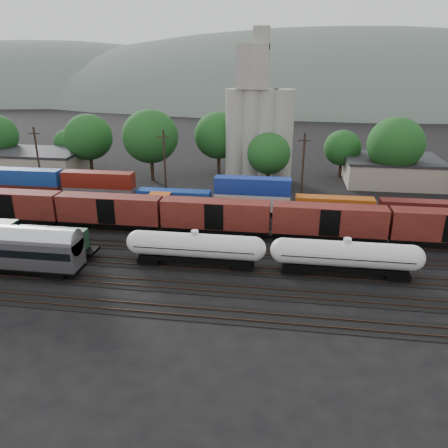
# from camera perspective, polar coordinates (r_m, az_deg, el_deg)

# --- Properties ---
(ground) EXTENTS (600.00, 600.00, 0.00)m
(ground) POSITION_cam_1_polar(r_m,az_deg,el_deg) (57.14, -1.82, -3.44)
(ground) COLOR black
(tracks) EXTENTS (180.00, 33.20, 0.20)m
(tracks) POSITION_cam_1_polar(r_m,az_deg,el_deg) (57.12, -1.82, -3.40)
(tracks) COLOR black
(tracks) RESTS_ON ground
(green_locomotive) EXTENTS (15.27, 2.69, 4.04)m
(green_locomotive) POSITION_cam_1_polar(r_m,az_deg,el_deg) (59.71, -23.91, -1.79)
(green_locomotive) COLOR black
(green_locomotive) RESTS_ON ground
(tank_car_a) EXTENTS (16.76, 3.00, 4.39)m
(tank_car_a) POSITION_cam_1_polar(r_m,az_deg,el_deg) (51.76, -3.79, -2.99)
(tank_car_a) COLOR silver
(tank_car_a) RESTS_ON ground
(tank_car_b) EXTENTS (17.04, 3.05, 4.47)m
(tank_car_b) POSITION_cam_1_polar(r_m,az_deg,el_deg) (51.18, 15.63, -4.00)
(tank_car_b) COLOR silver
(tank_car_b) RESTS_ON ground
(orange_locomotive) EXTENTS (15.86, 2.64, 3.97)m
(orange_locomotive) POSITION_cam_1_polar(r_m,az_deg,el_deg) (66.52, -5.10, 2.17)
(orange_locomotive) COLOR black
(orange_locomotive) RESTS_ON ground
(boxcar_string) EXTENTS (184.40, 2.90, 4.20)m
(boxcar_string) POSITION_cam_1_polar(r_m,az_deg,el_deg) (59.83, 6.18, 0.81)
(boxcar_string) COLOR black
(boxcar_string) RESTS_ON ground
(container_wall) EXTENTS (160.00, 2.60, 5.80)m
(container_wall) POSITION_cam_1_polar(r_m,az_deg,el_deg) (72.90, -9.60, 3.83)
(container_wall) COLOR black
(container_wall) RESTS_ON ground
(grain_silo) EXTENTS (13.40, 5.00, 29.00)m
(grain_silo) POSITION_cam_1_polar(r_m,az_deg,el_deg) (88.29, 4.48, 12.82)
(grain_silo) COLOR #A4A196
(grain_silo) RESTS_ON ground
(industrial_sheds) EXTENTS (119.38, 17.26, 5.10)m
(industrial_sheds) POSITION_cam_1_polar(r_m,az_deg,el_deg) (89.02, 6.45, 7.11)
(industrial_sheds) COLOR #9E937F
(industrial_sheds) RESTS_ON ground
(tree_band) EXTENTS (164.20, 19.76, 14.34)m
(tree_band) POSITION_cam_1_polar(r_m,az_deg,el_deg) (90.16, -2.47, 10.82)
(tree_band) COLOR black
(tree_band) RESTS_ON ground
(utility_poles) EXTENTS (122.20, 0.36, 12.00)m
(utility_poles) POSITION_cam_1_polar(r_m,az_deg,el_deg) (75.82, 1.08, 7.67)
(utility_poles) COLOR black
(utility_poles) RESTS_ON ground
(distant_hills) EXTENTS (860.00, 286.00, 130.00)m
(distant_hills) POSITION_cam_1_polar(r_m,az_deg,el_deg) (314.66, 11.28, 12.41)
(distant_hills) COLOR #59665B
(distant_hills) RESTS_ON ground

